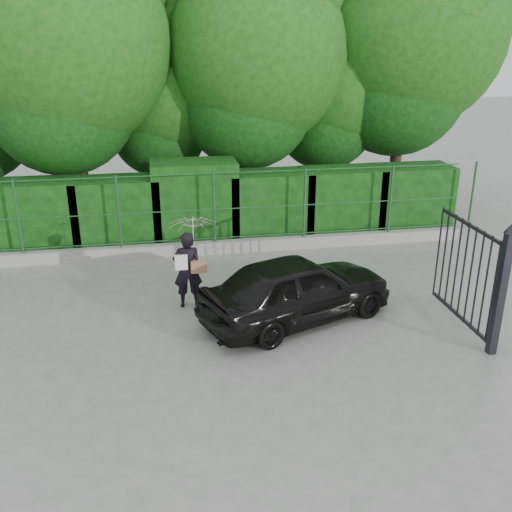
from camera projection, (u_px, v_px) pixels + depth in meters
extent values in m
plane|color=gray|center=(220.00, 341.00, 10.28)|extent=(80.00, 80.00, 0.00)
cube|color=#9E9E99|center=(199.00, 248.00, 14.36)|extent=(14.00, 0.25, 0.30)
cylinder|color=#1D4925|center=(18.00, 217.00, 13.30)|extent=(0.06, 0.06, 1.80)
cylinder|color=#1D4925|center=(119.00, 212.00, 13.67)|extent=(0.06, 0.06, 1.80)
cylinder|color=#1D4925|center=(214.00, 207.00, 14.04)|extent=(0.06, 0.06, 1.80)
cylinder|color=#1D4925|center=(304.00, 203.00, 14.41)|extent=(0.06, 0.06, 1.80)
cylinder|color=#1D4925|center=(390.00, 199.00, 14.78)|extent=(0.06, 0.06, 1.80)
cylinder|color=#1D4925|center=(472.00, 195.00, 15.15)|extent=(0.06, 0.06, 1.80)
cylinder|color=#1D4925|center=(199.00, 239.00, 14.27)|extent=(13.60, 0.03, 0.03)
cylinder|color=#1D4925|center=(198.00, 210.00, 14.00)|extent=(13.60, 0.03, 0.03)
cylinder|color=#1D4925|center=(196.00, 174.00, 13.67)|extent=(13.60, 0.03, 0.03)
cube|color=black|center=(36.00, 216.00, 14.36)|extent=(2.20, 1.20, 1.81)
cube|color=black|center=(118.00, 213.00, 14.69)|extent=(2.20, 1.20, 1.79)
cube|color=black|center=(195.00, 202.00, 14.94)|extent=(2.20, 1.20, 2.16)
cube|color=black|center=(270.00, 205.00, 15.33)|extent=(2.20, 1.20, 1.80)
cube|color=black|center=(341.00, 201.00, 15.64)|extent=(2.20, 1.20, 1.82)
cube|color=black|center=(409.00, 198.00, 15.96)|extent=(2.20, 1.20, 1.82)
cylinder|color=black|center=(79.00, 149.00, 15.60)|extent=(0.36, 0.36, 4.50)
sphere|color=#14470F|center=(67.00, 44.00, 14.63)|extent=(5.40, 5.40, 5.40)
cylinder|color=black|center=(171.00, 159.00, 17.42)|extent=(0.36, 0.36, 3.25)
sphere|color=#14470F|center=(167.00, 93.00, 16.72)|extent=(3.90, 3.90, 3.90)
cylinder|color=black|center=(257.00, 146.00, 16.72)|extent=(0.36, 0.36, 4.25)
sphere|color=#14470F|center=(257.00, 54.00, 15.80)|extent=(5.10, 5.10, 5.10)
cylinder|color=black|center=(331.00, 152.00, 17.90)|extent=(0.36, 0.36, 3.50)
sphere|color=#14470F|center=(334.00, 82.00, 17.14)|extent=(4.20, 4.20, 4.20)
cylinder|color=black|center=(398.00, 132.00, 17.63)|extent=(0.36, 0.36, 4.75)
sphere|color=#14470F|center=(407.00, 33.00, 16.60)|extent=(5.70, 5.70, 5.70)
cube|color=black|center=(500.00, 295.00, 9.52)|extent=(0.14, 0.14, 2.20)
cone|color=black|center=(511.00, 228.00, 9.09)|extent=(0.22, 0.22, 0.16)
cube|color=black|center=(458.00, 315.00, 10.91)|extent=(0.05, 2.00, 0.06)
cube|color=black|center=(471.00, 226.00, 10.27)|extent=(0.05, 2.00, 0.06)
cylinder|color=black|center=(493.00, 293.00, 9.72)|extent=(0.04, 0.04, 1.90)
cylinder|color=black|center=(485.00, 287.00, 9.95)|extent=(0.04, 0.04, 1.90)
cylinder|color=black|center=(477.00, 282.00, 10.18)|extent=(0.04, 0.04, 1.90)
cylinder|color=black|center=(470.00, 276.00, 10.41)|extent=(0.04, 0.04, 1.90)
cylinder|color=black|center=(463.00, 271.00, 10.64)|extent=(0.04, 0.04, 1.90)
cylinder|color=black|center=(457.00, 266.00, 10.87)|extent=(0.04, 0.04, 1.90)
cylinder|color=black|center=(450.00, 261.00, 11.10)|extent=(0.04, 0.04, 1.90)
cylinder|color=black|center=(444.00, 257.00, 11.33)|extent=(0.04, 0.04, 1.90)
cylinder|color=black|center=(438.00, 252.00, 11.55)|extent=(0.04, 0.04, 1.90)
imported|color=black|center=(188.00, 270.00, 11.36)|extent=(0.58, 0.39, 1.58)
imported|color=#F9C8DA|center=(194.00, 238.00, 11.20)|extent=(0.94, 0.96, 0.86)
cube|color=#A36849|center=(199.00, 266.00, 11.29)|extent=(0.32, 0.15, 0.24)
cube|color=white|center=(181.00, 262.00, 11.15)|extent=(0.25, 0.02, 0.32)
imported|color=black|center=(297.00, 288.00, 10.86)|extent=(4.12, 2.83, 1.30)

